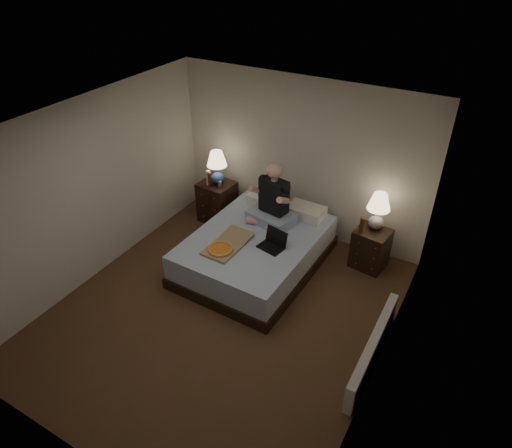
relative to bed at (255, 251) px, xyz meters
The scene contains 19 objects.
floor 1.09m from the bed, 84.84° to the right, with size 4.00×4.50×0.00m, color brown.
ceiling 2.47m from the bed, 84.84° to the right, with size 4.00×4.50×0.00m, color white.
wall_back 1.55m from the bed, 85.47° to the left, with size 4.00×2.50×0.00m, color silver.
wall_front 3.45m from the bed, 88.35° to the right, with size 4.00×2.50×0.00m, color silver.
wall_left 2.39m from the bed, 151.12° to the right, with size 4.50×2.50×0.00m, color silver.
wall_right 2.54m from the bed, 26.64° to the right, with size 4.50×2.50×0.00m, color silver.
bed is the anchor object (origin of this frame).
nightstand_left 1.41m from the bed, 146.47° to the left, with size 0.53×0.48×0.69m, color black.
nightstand_right 1.66m from the bed, 29.89° to the left, with size 0.47×0.42×0.61m, color black.
lamp_left 1.57m from the bed, 145.51° to the left, with size 0.32×0.32×0.56m, color #274790, non-canonical shape.
lamp_right 1.81m from the bed, 32.51° to the left, with size 0.32×0.32×0.56m, color gray, non-canonical shape.
water_bottle 1.52m from the bed, 151.69° to the left, with size 0.07×0.07×0.25m, color silver.
soda_can 1.36m from the bed, 146.27° to the left, with size 0.07×0.07×0.10m, color #B1B1AC.
beer_bottle_left 1.49m from the bed, 151.40° to the left, with size 0.06×0.06×0.23m, color #4F1B0B.
beer_bottle_right 1.55m from the bed, 29.35° to the left, with size 0.06×0.06×0.23m, color #4F2B0B.
person 0.85m from the bed, 86.57° to the left, with size 0.66×0.52×0.93m, color black, non-canonical shape.
laptop 0.53m from the bed, 24.51° to the right, with size 0.34×0.28×0.24m, color black, non-canonical shape.
pizza_box 0.68m from the bed, 111.00° to the right, with size 0.40×0.76×0.08m, color tan, non-canonical shape.
radiator 2.21m from the bed, 23.28° to the right, with size 0.10×1.60×0.40m, color silver.
Camera 1 is at (2.52, -3.53, 4.23)m, focal length 32.00 mm.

